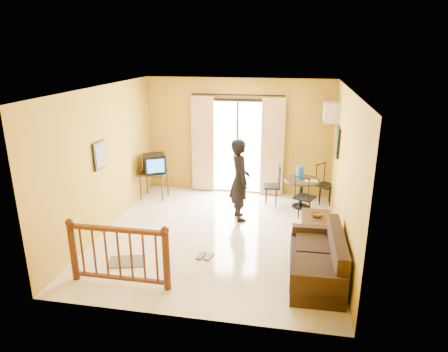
% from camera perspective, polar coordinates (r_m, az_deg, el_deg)
% --- Properties ---
extents(ground, '(5.00, 5.00, 0.00)m').
position_cam_1_polar(ground, '(7.84, -0.86, -8.44)').
color(ground, beige).
rests_on(ground, ground).
extents(room_shell, '(5.00, 5.00, 5.00)m').
position_cam_1_polar(room_shell, '(7.24, -0.92, 3.71)').
color(room_shell, white).
rests_on(room_shell, ground).
extents(balcony_door, '(2.25, 0.14, 2.46)m').
position_cam_1_polar(balcony_door, '(9.69, 1.92, 4.27)').
color(balcony_door, black).
rests_on(balcony_door, ground).
extents(tv_table, '(0.64, 0.53, 0.64)m').
position_cam_1_polar(tv_table, '(9.65, -10.01, 0.07)').
color(tv_table, black).
rests_on(tv_table, ground).
extents(television, '(0.64, 0.62, 0.44)m').
position_cam_1_polar(television, '(9.54, -9.93, 1.77)').
color(television, black).
rests_on(television, tv_table).
extents(picture_left, '(0.05, 0.42, 0.52)m').
position_cam_1_polar(picture_left, '(7.83, -17.35, 2.83)').
color(picture_left, black).
rests_on(picture_left, room_shell).
extents(dining_table, '(0.80, 0.80, 0.67)m').
position_cam_1_polar(dining_table, '(9.11, 11.02, -1.32)').
color(dining_table, black).
rests_on(dining_table, ground).
extents(water_jug, '(0.16, 0.16, 0.30)m').
position_cam_1_polar(water_jug, '(9.03, 10.84, 0.47)').
color(water_jug, '#1355B6').
rests_on(water_jug, dining_table).
extents(serving_tray, '(0.28, 0.19, 0.02)m').
position_cam_1_polar(serving_tray, '(8.98, 12.35, -0.67)').
color(serving_tray, beige).
rests_on(serving_tray, dining_table).
extents(dining_chairs, '(1.72, 1.42, 0.95)m').
position_cam_1_polar(dining_chairs, '(9.22, 10.72, -4.55)').
color(dining_chairs, black).
rests_on(dining_chairs, ground).
extents(air_conditioner, '(0.31, 0.60, 0.40)m').
position_cam_1_polar(air_conditioner, '(8.95, 15.02, 8.82)').
color(air_conditioner, silver).
rests_on(air_conditioner, room_shell).
extents(botanical_print, '(0.05, 0.50, 0.60)m').
position_cam_1_polar(botanical_print, '(8.42, 15.89, 4.71)').
color(botanical_print, black).
rests_on(botanical_print, room_shell).
extents(coffee_table, '(0.54, 0.98, 0.43)m').
position_cam_1_polar(coffee_table, '(7.74, 13.02, -6.92)').
color(coffee_table, black).
rests_on(coffee_table, ground).
extents(bowl, '(0.26, 0.26, 0.07)m').
position_cam_1_polar(bowl, '(7.75, 13.09, -5.43)').
color(bowl, '#55391D').
rests_on(bowl, coffee_table).
extents(sofa, '(0.81, 1.70, 0.81)m').
position_cam_1_polar(sofa, '(6.50, 13.48, -11.93)').
color(sofa, black).
rests_on(sofa, ground).
extents(standing_person, '(0.63, 0.74, 1.73)m').
position_cam_1_polar(standing_person, '(8.24, 2.26, -0.57)').
color(standing_person, black).
rests_on(standing_person, ground).
extents(stair_balustrade, '(1.63, 0.13, 1.04)m').
position_cam_1_polar(stair_balustrade, '(6.31, -14.85, -10.34)').
color(stair_balustrade, '#471E0F').
rests_on(stair_balustrade, ground).
extents(doormat, '(0.68, 0.54, 0.02)m').
position_cam_1_polar(doormat, '(7.13, -13.72, -11.78)').
color(doormat, '#5C5149').
rests_on(doormat, ground).
extents(sandals, '(0.29, 0.27, 0.03)m').
position_cam_1_polar(sandals, '(7.09, -2.73, -11.37)').
color(sandals, '#55391D').
rests_on(sandals, ground).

